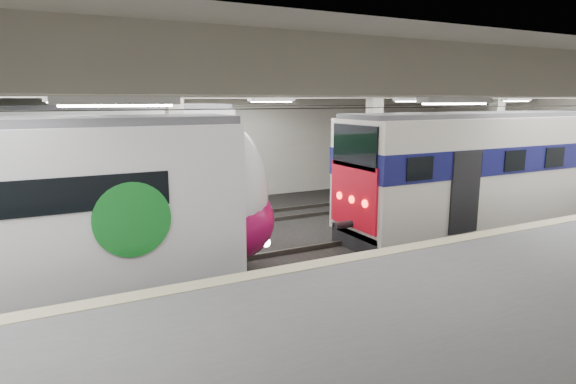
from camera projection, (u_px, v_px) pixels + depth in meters
station_hall at (331, 164)px, 12.97m from camera, size 36.00×24.00×5.75m
modern_emu at (19, 217)px, 11.30m from camera, size 14.18×2.93×4.56m
older_rer at (498, 168)px, 18.57m from camera, size 13.64×3.01×4.49m
far_train at (8, 176)px, 15.86m from camera, size 15.28×3.84×4.79m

